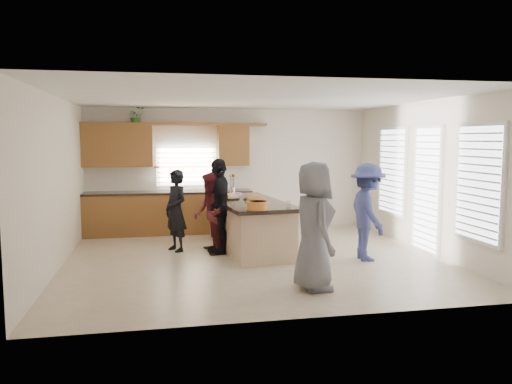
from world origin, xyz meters
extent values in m
plane|color=beige|center=(0.00, 0.00, 0.00)|extent=(6.50, 6.50, 0.00)
cube|color=silver|center=(0.00, 3.00, 1.40)|extent=(6.50, 0.02, 2.80)
cube|color=silver|center=(0.00, -3.00, 1.40)|extent=(6.50, 0.02, 2.80)
cube|color=silver|center=(-3.25, 0.00, 1.40)|extent=(0.02, 6.00, 2.80)
cube|color=silver|center=(3.25, 0.00, 1.40)|extent=(0.02, 6.00, 2.80)
cube|color=white|center=(0.00, 0.00, 2.80)|extent=(6.50, 6.00, 0.02)
cube|color=brown|center=(-1.43, 2.69, 0.45)|extent=(3.65, 0.62, 0.90)
cube|color=black|center=(-1.43, 2.69, 0.93)|extent=(3.70, 0.65, 0.05)
cube|color=brown|center=(-2.50, 2.82, 1.95)|extent=(1.50, 0.36, 0.90)
cube|color=brown|center=(0.05, 2.82, 1.95)|extent=(0.70, 0.36, 0.90)
cube|color=brown|center=(-1.23, 2.82, 2.43)|extent=(4.05, 0.40, 0.06)
cube|color=brown|center=(-1.00, 2.96, 1.48)|extent=(1.35, 0.08, 0.85)
cube|color=white|center=(3.22, 1.30, 1.42)|extent=(0.06, 1.10, 1.75)
cube|color=white|center=(3.22, -0.10, 1.17)|extent=(0.06, 0.85, 2.25)
cube|color=white|center=(3.22, -1.60, 1.42)|extent=(0.06, 1.10, 1.75)
cube|color=tan|center=(0.03, 0.70, 0.44)|extent=(1.25, 2.59, 0.88)
cube|color=black|center=(0.03, 0.70, 0.92)|extent=(1.42, 2.80, 0.07)
cube|color=black|center=(0.03, 0.70, 0.04)|extent=(1.17, 2.50, 0.08)
cylinder|color=black|center=(0.15, 0.50, 0.96)|extent=(0.43, 0.43, 0.02)
ellipsoid|color=#BB793A|center=(0.15, 0.50, 0.98)|extent=(0.39, 0.39, 0.17)
cylinder|color=black|center=(0.15, 0.90, 0.96)|extent=(0.38, 0.38, 0.02)
ellipsoid|color=#BB793A|center=(0.15, 0.90, 0.98)|extent=(0.34, 0.34, 0.15)
cylinder|color=black|center=(-0.29, 1.05, 0.96)|extent=(0.40, 0.40, 0.02)
ellipsoid|color=#E2B560|center=(-0.29, 1.05, 0.98)|extent=(0.36, 0.36, 0.16)
cylinder|color=orange|center=(-0.05, -0.50, 1.02)|extent=(0.37, 0.37, 0.14)
cylinder|color=beige|center=(-0.05, -0.50, 1.07)|extent=(0.30, 0.30, 0.04)
cylinder|color=white|center=(0.52, -0.34, 1.01)|extent=(0.08, 0.08, 0.11)
cylinder|color=#C494D7|center=(-0.06, 1.62, 0.98)|extent=(0.23, 0.23, 0.05)
cylinder|color=silver|center=(-0.14, 1.72, 1.03)|extent=(0.12, 0.12, 0.16)
imported|color=#346729|center=(-2.08, 2.82, 2.60)|extent=(0.45, 0.43, 0.39)
imported|color=black|center=(-1.33, 0.91, 0.77)|extent=(0.59, 0.67, 1.54)
imported|color=#581A1E|center=(-0.72, 0.55, 0.75)|extent=(0.62, 0.77, 1.51)
imported|color=black|center=(-0.55, 0.58, 0.88)|extent=(0.44, 1.03, 1.75)
imported|color=navy|center=(1.91, -0.45, 0.85)|extent=(0.70, 1.13, 1.69)
imported|color=slate|center=(0.47, -1.91, 0.90)|extent=(0.62, 0.91, 1.80)
camera|label=1|loc=(-1.65, -8.47, 2.11)|focal=35.00mm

